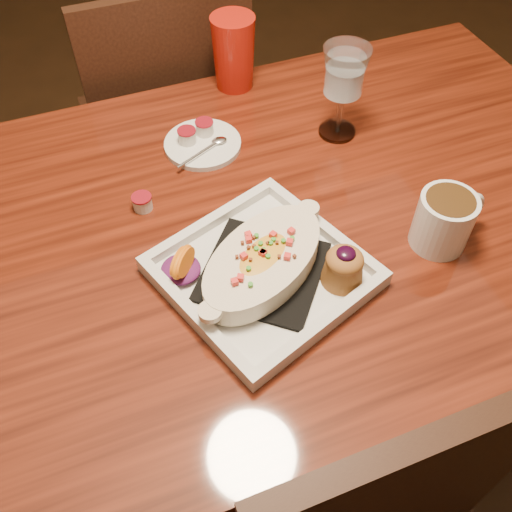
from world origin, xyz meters
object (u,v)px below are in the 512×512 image
object	(u,v)px
table	(248,255)
goblet	(344,77)
chair_far	(168,125)
coffee_mug	(446,219)
saucer	(201,142)
red_tumbler	(234,53)
plate	(268,266)

from	to	relation	value
table	goblet	world-z (taller)	goblet
chair_far	coffee_mug	bearing A→B (deg)	109.97
table	coffee_mug	size ratio (longest dim) A/B	11.13
coffee_mug	saucer	world-z (taller)	coffee_mug
coffee_mug	red_tumbler	world-z (taller)	red_tumbler
chair_far	goblet	size ratio (longest dim) A/B	4.92
plate	red_tumbler	world-z (taller)	red_tumbler
table	coffee_mug	distance (m)	0.37
red_tumbler	goblet	bearing A→B (deg)	-59.73
goblet	red_tumbler	distance (m)	0.28
saucer	chair_far	bearing A→B (deg)	87.91
chair_far	goblet	xyz separation A→B (m)	(0.26, -0.47, 0.37)
chair_far	saucer	world-z (taller)	chair_far
goblet	saucer	size ratio (longest dim) A/B	1.23
plate	saucer	world-z (taller)	plate
chair_far	red_tumbler	size ratio (longest dim) A/B	5.87
table	saucer	world-z (taller)	saucer
plate	goblet	world-z (taller)	goblet
table	plate	size ratio (longest dim) A/B	4.01
table	saucer	size ratio (longest dim) A/B	9.74
table	red_tumbler	distance (m)	0.45
saucer	red_tumbler	bearing A→B (deg)	52.45
plate	coffee_mug	size ratio (longest dim) A/B	2.78
saucer	plate	bearing A→B (deg)	-90.18
table	red_tumbler	xyz separation A→B (m)	(0.12, 0.40, 0.18)
table	red_tumbler	bearing A→B (deg)	73.24
chair_far	table	bearing A→B (deg)	90.00
chair_far	goblet	bearing A→B (deg)	119.01
table	coffee_mug	bearing A→B (deg)	-29.70
saucer	red_tumbler	xyz separation A→B (m)	(0.14, 0.18, 0.07)
plate	red_tumbler	bearing A→B (deg)	56.20
plate	red_tumbler	size ratio (longest dim) A/B	2.36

